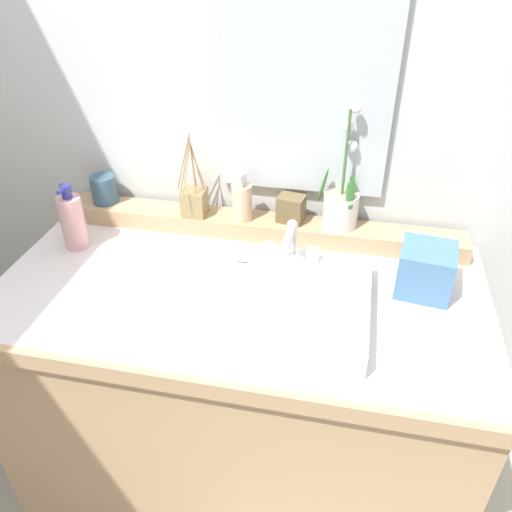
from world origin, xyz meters
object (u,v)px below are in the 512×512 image
at_px(sink_basin, 281,304).
at_px(trinket_box, 291,209).
at_px(soap_dispenser, 242,201).
at_px(soap_bar, 245,256).
at_px(reed_diffuser, 194,201).
at_px(tissue_box, 425,270).
at_px(potted_plant, 341,202).
at_px(tumbler_cup, 104,189).
at_px(lotion_bottle, 73,221).

relative_size(sink_basin, trinket_box, 5.28).
relative_size(soap_dispenser, trinket_box, 1.89).
height_order(soap_bar, soap_dispenser, soap_dispenser).
bearing_deg(reed_diffuser, tissue_box, -14.69).
bearing_deg(soap_dispenser, reed_diffuser, -179.69).
bearing_deg(potted_plant, tumbler_cup, -179.47).
distance_m(soap_bar, reed_diffuser, 0.30).
relative_size(potted_plant, soap_dispenser, 2.40).
relative_size(potted_plant, lotion_bottle, 1.81).
bearing_deg(tumbler_cup, soap_dispenser, -2.14).
relative_size(sink_basin, potted_plant, 1.16).
relative_size(tumbler_cup, tissue_box, 0.65).
xyz_separation_m(sink_basin, soap_bar, (-0.11, 0.11, 0.05)).
height_order(trinket_box, lotion_bottle, lotion_bottle).
bearing_deg(sink_basin, soap_dispenser, 117.21).
bearing_deg(soap_dispenser, soap_bar, -74.78).
relative_size(potted_plant, tumbler_cup, 4.10).
height_order(sink_basin, trinket_box, sink_basin).
height_order(sink_basin, lotion_bottle, lotion_bottle).
relative_size(trinket_box, lotion_bottle, 0.40).
distance_m(potted_plant, reed_diffuser, 0.42).
bearing_deg(sink_basin, potted_plant, 73.42).
relative_size(potted_plant, trinket_box, 4.53).
bearing_deg(trinket_box, lotion_bottle, -153.22).
height_order(tumbler_cup, tissue_box, tumbler_cup).
xyz_separation_m(soap_bar, trinket_box, (0.08, 0.24, 0.02)).
distance_m(soap_bar, potted_plant, 0.33).
bearing_deg(lotion_bottle, trinket_box, 16.72).
xyz_separation_m(sink_basin, trinket_box, (-0.03, 0.35, 0.06)).
xyz_separation_m(sink_basin, soap_dispenser, (-0.17, 0.33, 0.08)).
xyz_separation_m(reed_diffuser, tissue_box, (0.65, -0.17, -0.03)).
height_order(reed_diffuser, trinket_box, reed_diffuser).
bearing_deg(lotion_bottle, tissue_box, -0.70).
relative_size(soap_bar, soap_dispenser, 0.48).
bearing_deg(soap_bar, soap_dispenser, 105.22).
xyz_separation_m(soap_bar, tumbler_cup, (-0.50, 0.24, 0.02)).
bearing_deg(potted_plant, sink_basin, -106.58).
bearing_deg(reed_diffuser, soap_dispenser, 0.31).
xyz_separation_m(sink_basin, lotion_bottle, (-0.62, 0.18, 0.05)).
height_order(soap_dispenser, lotion_bottle, soap_dispenser).
xyz_separation_m(potted_plant, tissue_box, (0.23, -0.19, -0.07)).
distance_m(reed_diffuser, trinket_box, 0.28).
height_order(sink_basin, tumbler_cup, sink_basin).
xyz_separation_m(soap_bar, tissue_box, (0.44, 0.05, -0.02)).
relative_size(soap_dispenser, tissue_box, 1.12).
relative_size(sink_basin, tissue_box, 3.12).
relative_size(sink_basin, lotion_bottle, 2.11).
height_order(soap_dispenser, tissue_box, soap_dispenser).
xyz_separation_m(soap_dispenser, trinket_box, (0.14, 0.02, -0.02)).
distance_m(soap_bar, soap_dispenser, 0.23).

